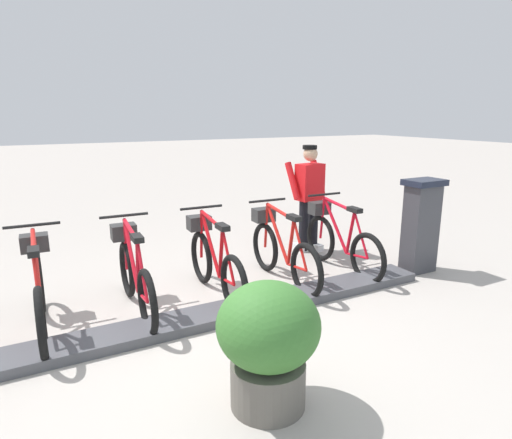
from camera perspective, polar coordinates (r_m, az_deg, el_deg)
ground_plane at (r=4.81m, az=-5.46°, el=-12.78°), size 60.00×60.00×0.00m
dock_rail_base at (r=4.79m, az=-5.47°, el=-12.25°), size 0.44×5.50×0.10m
payment_kiosk at (r=6.38m, az=20.54°, el=-0.58°), size 0.36×0.52×1.28m
bike_docked_0 at (r=6.21m, az=10.73°, el=-2.57°), size 1.72×0.54×1.02m
bike_docked_1 at (r=5.69m, az=3.30°, el=-3.87°), size 1.72×0.54×1.02m
bike_docked_2 at (r=5.28m, az=-5.48°, el=-5.31°), size 1.72×0.54×1.02m
bike_docked_3 at (r=5.02m, az=-15.49°, el=-6.79°), size 1.72×0.54×1.02m
bike_docked_4 at (r=4.92m, az=-26.29°, el=-8.15°), size 1.72×0.54×1.02m
worker_near_rack at (r=6.90m, az=6.87°, el=3.28°), size 0.48×0.65×1.66m
planter_bush at (r=3.31m, az=1.59°, el=-15.25°), size 0.76×0.76×0.97m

